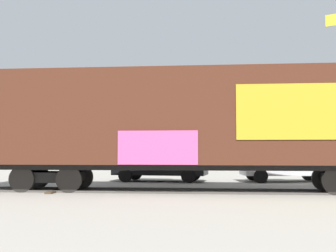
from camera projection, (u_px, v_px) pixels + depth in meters
name	position (u px, v px, depth m)	size (l,w,h in m)	color
ground_plane	(213.00, 192.00, 15.39)	(260.00, 260.00, 0.00)	gray
track	(169.00, 191.00, 15.56)	(60.01, 4.14, 0.08)	#4C4742
freight_car	(199.00, 120.00, 15.60)	(16.59, 3.65, 4.47)	#472316
hillside	(224.00, 138.00, 87.81)	(138.32, 30.64, 12.64)	gray
parked_car_black	(159.00, 163.00, 20.98)	(4.50, 2.15, 1.73)	black
parked_car_white	(284.00, 164.00, 20.71)	(4.28, 2.40, 1.63)	silver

